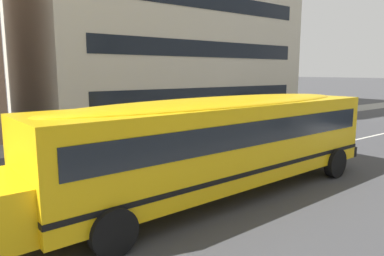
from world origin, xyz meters
The scene contains 5 objects.
ground_plane centered at (0.00, 0.00, 0.00)m, with size 400.00×400.00×0.00m, color #424244.
sidewalk_far centered at (0.00, 8.41, 0.01)m, with size 120.00×3.00×0.01m, color gray.
lane_centreline centered at (0.00, 0.00, 0.00)m, with size 110.00×0.16×0.01m, color silver.
school_bus centered at (-2.02, -1.95, 1.70)m, with size 12.87×3.07×2.86m.
parked_car_grey_near_corner centered at (16.02, 5.93, 0.84)m, with size 3.93×1.94×1.64m.
Camera 1 is at (-8.63, -9.41, 3.58)m, focal length 33.29 mm.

